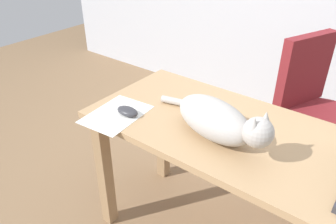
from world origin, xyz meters
The scene contains 5 objects.
desk centered at (0.00, 0.00, 0.61)m, with size 1.68×0.60×0.71m.
office_chair centered at (-0.03, 0.67, 0.41)m, with size 0.51×0.49×0.95m.
cat centered at (-0.24, -0.09, 0.80)m, with size 0.59×0.28×0.20m.
computer_mouse centered at (-0.64, -0.18, 0.73)m, with size 0.11×0.06×0.04m, color #333338.
paper_sheet centered at (-0.68, -0.21, 0.72)m, with size 0.21×0.30×0.00m, color white.
Camera 1 is at (0.27, -1.06, 1.47)m, focal length 35.11 mm.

